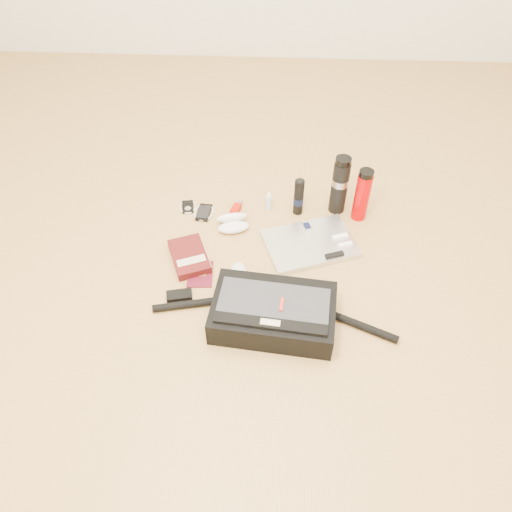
# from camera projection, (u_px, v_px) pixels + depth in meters

# --- Properties ---
(ground) EXTENTS (4.00, 4.00, 0.00)m
(ground) POSITION_uv_depth(u_px,v_px,m) (263.00, 279.00, 2.05)
(ground) COLOR tan
(ground) RESTS_ON ground
(messenger_bag) EXTENTS (0.94, 0.33, 0.13)m
(messenger_bag) POSITION_uv_depth(u_px,v_px,m) (273.00, 312.00, 1.86)
(messenger_bag) COLOR black
(messenger_bag) RESTS_ON ground
(laptop) EXTENTS (0.44, 0.37, 0.04)m
(laptop) POSITION_uv_depth(u_px,v_px,m) (310.00, 244.00, 2.17)
(laptop) COLOR silver
(laptop) RESTS_ON ground
(book) EXTENTS (0.21, 0.25, 0.04)m
(book) POSITION_uv_depth(u_px,v_px,m) (190.00, 257.00, 2.11)
(book) COLOR #450F0F
(book) RESTS_ON ground
(passport) EXTENTS (0.11, 0.15, 0.01)m
(passport) POSITION_uv_depth(u_px,v_px,m) (200.00, 274.00, 2.07)
(passport) COLOR #520E1C
(passport) RESTS_ON ground
(mouse) EXTENTS (0.08, 0.12, 0.04)m
(mouse) POSITION_uv_depth(u_px,v_px,m) (239.00, 272.00, 2.05)
(mouse) COLOR silver
(mouse) RESTS_ON ground
(sunglasses_case) EXTENTS (0.17, 0.15, 0.08)m
(sunglasses_case) POSITION_uv_depth(u_px,v_px,m) (233.00, 223.00, 2.24)
(sunglasses_case) COLOR white
(sunglasses_case) RESTS_ON ground
(ipod) EXTENTS (0.09, 0.10, 0.01)m
(ipod) POSITION_uv_depth(u_px,v_px,m) (188.00, 207.00, 2.35)
(ipod) COLOR black
(ipod) RESTS_ON ground
(phone) EXTENTS (0.10, 0.12, 0.01)m
(phone) POSITION_uv_depth(u_px,v_px,m) (204.00, 212.00, 2.32)
(phone) COLOR black
(phone) RESTS_ON ground
(inhaler) EXTENTS (0.06, 0.12, 0.03)m
(inhaler) POSITION_uv_depth(u_px,v_px,m) (236.00, 209.00, 2.33)
(inhaler) COLOR #A41306
(inhaler) RESTS_ON ground
(spray_bottle) EXTENTS (0.03, 0.03, 0.10)m
(spray_bottle) POSITION_uv_depth(u_px,v_px,m) (269.00, 202.00, 2.32)
(spray_bottle) COLOR #B7DDF7
(spray_bottle) RESTS_ON ground
(aerosol_can) EXTENTS (0.05, 0.05, 0.19)m
(aerosol_can) POSITION_uv_depth(u_px,v_px,m) (299.00, 196.00, 2.26)
(aerosol_can) COLOR black
(aerosol_can) RESTS_ON ground
(thermos_black) EXTENTS (0.08, 0.08, 0.29)m
(thermos_black) POSITION_uv_depth(u_px,v_px,m) (340.00, 185.00, 2.24)
(thermos_black) COLOR black
(thermos_black) RESTS_ON ground
(thermos_red) EXTENTS (0.08, 0.08, 0.26)m
(thermos_red) POSITION_uv_depth(u_px,v_px,m) (362.00, 195.00, 2.22)
(thermos_red) COLOR #BB0002
(thermos_red) RESTS_ON ground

